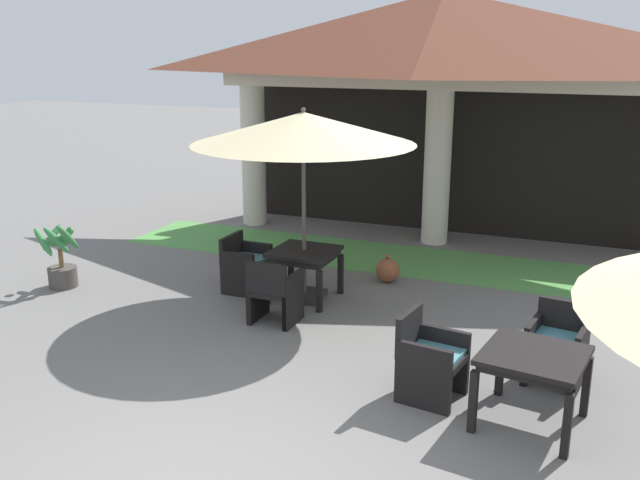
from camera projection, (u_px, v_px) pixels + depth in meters
name	position (u px, v px, depth m)	size (l,w,h in m)	color
background_pavilion	(444.00, 54.00, 11.70)	(8.37, 2.77, 4.26)	beige
lawn_strip	(416.00, 261.00, 11.40)	(10.17, 1.68, 0.01)	#519347
patio_table_mid_left	(534.00, 363.00, 6.39)	(1.02, 1.02, 0.72)	black
patio_chair_mid_left_west	(430.00, 359.00, 6.94)	(0.66, 0.64, 0.88)	black
patio_chair_mid_left_north	(557.00, 345.00, 7.28)	(0.63, 0.63, 0.83)	black
patio_table_mid_right	(304.00, 257.00, 9.59)	(0.85, 0.85, 0.71)	black
patio_umbrella_mid_right	(303.00, 129.00, 9.12)	(2.96, 2.96, 2.63)	#2D2D2D
patio_chair_mid_right_west	(245.00, 264.00, 10.00)	(0.54, 0.62, 0.80)	black
patio_chair_mid_right_south	(274.00, 292.00, 8.82)	(0.57, 0.54, 0.85)	black
potted_palm_left_edge	(61.00, 263.00, 10.13)	(0.62, 0.65, 1.01)	#47423D
terracotta_urn	(387.00, 270.00, 10.39)	(0.35, 0.35, 0.44)	brown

